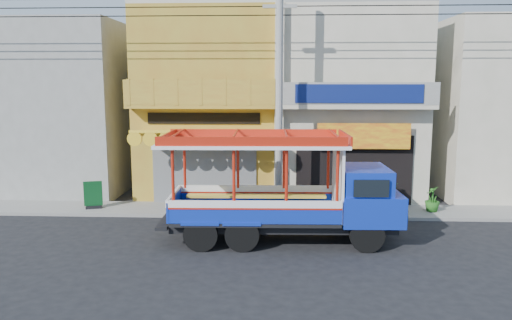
{
  "coord_description": "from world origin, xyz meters",
  "views": [
    {
      "loc": [
        -0.98,
        -14.77,
        4.96
      ],
      "look_at": [
        -1.8,
        2.5,
        2.27
      ],
      "focal_mm": 35.0,
      "sensor_mm": 36.0,
      "label": 1
    }
  ],
  "objects": [
    {
      "name": "songthaew_truck",
      "position": [
        -0.36,
        0.46,
        1.66
      ],
      "size": [
        7.44,
        2.67,
        3.44
      ],
      "color": "black",
      "rests_on": "ground"
    },
    {
      "name": "utility_pole",
      "position": [
        -0.85,
        3.3,
        5.03
      ],
      "size": [
        28.0,
        0.26,
        9.0
      ],
      "color": "gray",
      "rests_on": "ground"
    },
    {
      "name": "shophouse_right",
      "position": [
        2.0,
        7.96,
        4.11
      ],
      "size": [
        6.0,
        6.75,
        8.24
      ],
      "color": "#B1AC92",
      "rests_on": "ground"
    },
    {
      "name": "filler_building_left",
      "position": [
        -11.0,
        8.0,
        3.8
      ],
      "size": [
        6.0,
        6.0,
        7.6
      ],
      "primitive_type": "cube",
      "color": "gray",
      "rests_on": "ground"
    },
    {
      "name": "potted_plant_c",
      "position": [
        4.83,
        3.94,
        0.61
      ],
      "size": [
        0.68,
        0.68,
        0.97
      ],
      "primitive_type": "imported",
      "rotation": [
        0.0,
        0.0,
        4.41
      ],
      "color": "#24601B",
      "rests_on": "sidewalk"
    },
    {
      "name": "green_sign",
      "position": [
        -8.19,
        3.81,
        0.57
      ],
      "size": [
        0.69,
        0.48,
        1.06
      ],
      "color": "black",
      "rests_on": "sidewalk"
    },
    {
      "name": "potted_plant_b",
      "position": [
        3.22,
        3.48,
        0.57
      ],
      "size": [
        0.64,
        0.62,
        0.91
      ],
      "primitive_type": "imported",
      "rotation": [
        0.0,
        0.0,
        2.51
      ],
      "color": "#24601B",
      "rests_on": "sidewalk"
    },
    {
      "name": "party_pilaster",
      "position": [
        -1.0,
        4.85,
        4.0
      ],
      "size": [
        0.35,
        0.3,
        8.0
      ],
      "primitive_type": "cube",
      "color": "#B1AC92",
      "rests_on": "ground"
    },
    {
      "name": "shophouse_left",
      "position": [
        -4.0,
        7.96,
        4.11
      ],
      "size": [
        6.0,
        7.5,
        8.24
      ],
      "color": "#AB7526",
      "rests_on": "ground"
    },
    {
      "name": "ground",
      "position": [
        0.0,
        0.0,
        0.0
      ],
      "size": [
        90.0,
        90.0,
        0.0
      ],
      "primitive_type": "plane",
      "color": "black",
      "rests_on": "ground"
    },
    {
      "name": "filler_building_right",
      "position": [
        9.0,
        8.0,
        3.8
      ],
      "size": [
        6.0,
        6.0,
        7.6
      ],
      "primitive_type": "cube",
      "color": "#B1AC92",
      "rests_on": "ground"
    },
    {
      "name": "sidewalk",
      "position": [
        0.0,
        4.0,
        0.06
      ],
      "size": [
        30.0,
        2.0,
        0.12
      ],
      "primitive_type": "cube",
      "color": "slate",
      "rests_on": "ground"
    },
    {
      "name": "potted_plant_a",
      "position": [
        3.22,
        4.66,
        0.61
      ],
      "size": [
        1.1,
        1.04,
        0.98
      ],
      "primitive_type": "imported",
      "rotation": [
        0.0,
        0.0,
        0.39
      ],
      "color": "#24601B",
      "rests_on": "sidewalk"
    }
  ]
}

